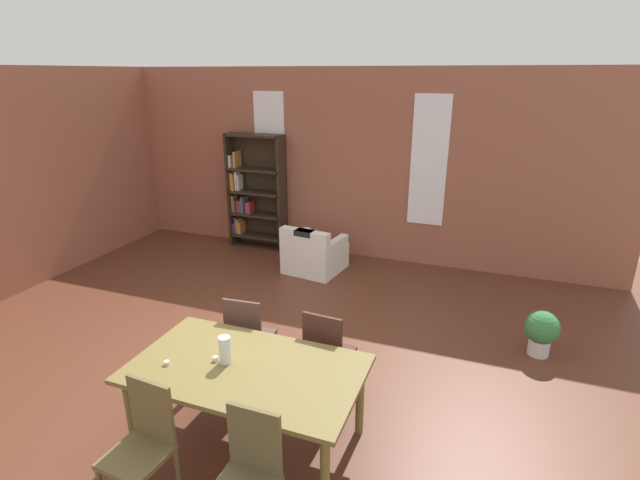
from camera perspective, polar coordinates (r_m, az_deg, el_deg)
ground_plane at (r=5.26m, az=-10.02°, el=-15.16°), size 9.97×9.97×0.00m
back_wall_brick at (r=7.89m, az=3.14°, el=8.97°), size 8.67×0.12×3.05m
window_pane_0 at (r=8.30m, az=-6.01°, el=10.48°), size 0.55×0.02×1.99m
window_pane_1 at (r=7.51m, az=12.92°, el=9.16°), size 0.55×0.02×1.99m
dining_table at (r=4.01m, az=-8.77°, el=-15.67°), size 1.86×1.07×0.75m
vase_on_table at (r=3.99m, az=-11.31°, el=-12.77°), size 0.10×0.10×0.23m
tealight_candle_0 at (r=4.07m, az=-12.43°, el=-13.74°), size 0.04×0.04×0.04m
tealight_candle_1 at (r=4.13m, az=-17.91°, el=-13.84°), size 0.04×0.04×0.03m
dining_chair_near_left at (r=3.83m, az=-20.44°, el=-21.78°), size 0.43×0.43×0.95m
dining_chair_far_left at (r=4.82m, az=-8.60°, el=-11.31°), size 0.43×0.43×0.95m
dining_chair_near_right at (r=3.45m, az=-8.64°, el=-26.15°), size 0.40×0.40×0.95m
dining_chair_far_right at (r=4.53m, az=0.84°, el=-13.31°), size 0.43×0.43×0.95m
bookshelf_tall at (r=8.40m, az=-7.97°, el=5.71°), size 1.01×0.31×1.99m
armchair_white at (r=7.43m, az=-0.76°, el=-1.71°), size 0.91×0.91×0.75m
potted_plant_by_shelf at (r=5.82m, az=25.03°, el=-9.79°), size 0.37×0.37×0.52m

